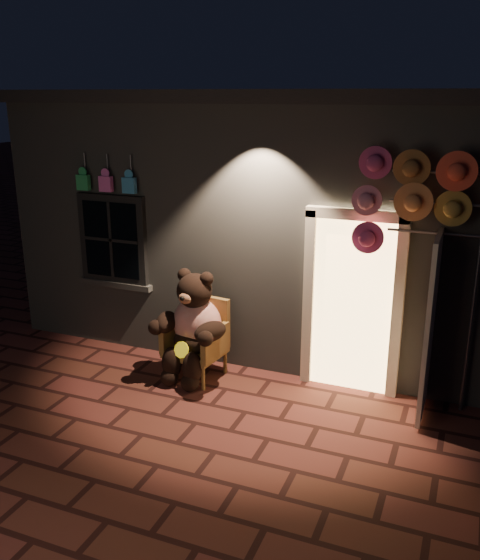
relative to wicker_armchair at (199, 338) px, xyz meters
The scene contains 5 objects.
ground 1.29m from the wicker_armchair, 66.44° to the right, with size 60.00×60.00×0.00m, color #5A2622.
shop_building 3.19m from the wicker_armchair, 80.60° to the left, with size 7.30×5.95×3.51m.
wicker_armchair is the anchor object (origin of this frame).
teddy_bear 0.23m from the wicker_armchair, 94.56° to the right, with size 1.01×0.83×1.40m.
hat_rack 3.21m from the wicker_armchair, ahead, with size 1.65×0.22×2.88m.
Camera 1 is at (2.57, -5.06, 3.41)m, focal length 38.00 mm.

